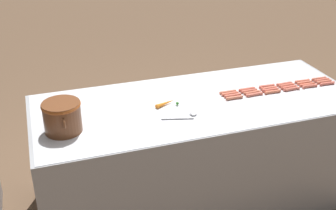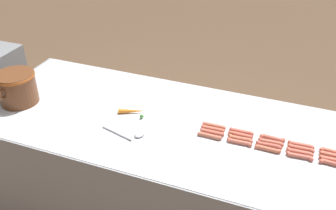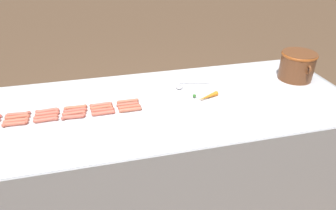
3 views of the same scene
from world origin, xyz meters
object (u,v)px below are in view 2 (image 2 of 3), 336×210
(hot_dog_7, at_px, (333,160))
(hot_dog_8, at_px, (300,152))
(hot_dog_4, at_px, (239,142))
(hot_dog_2, at_px, (300,156))
(hot_dog_13, at_px, (333,155))
(serving_spoon, at_px, (132,134))
(hot_dog_17, at_px, (213,129))
(hot_dog_5, at_px, (210,136))
(hot_dog_16, at_px, (240,135))
(hot_dog_23, at_px, (214,126))
(hot_dog_21, at_px, (272,138))
(hot_dog_3, at_px, (268,149))
(hot_dog_9, at_px, (269,145))
(hot_dog_11, at_px, (212,132))
(hot_dog_22, at_px, (241,132))
(hot_dog_14, at_px, (301,148))
(hot_dog_19, at_px, (333,152))
(hot_dog_15, at_px, (271,142))
(hot_dog_20, at_px, (301,145))
(hot_dog_10, at_px, (240,139))
(bean_pot, at_px, (17,86))
(carrot, at_px, (133,111))
(hot_dog_1, at_px, (333,164))

(hot_dog_7, xyz_separation_m, hot_dog_8, (0.00, 0.17, 0.00))
(hot_dog_4, bearing_deg, hot_dog_2, -90.50)
(hot_dog_13, xyz_separation_m, serving_spoon, (-0.21, 1.07, -0.00))
(hot_dog_17, bearing_deg, hot_dog_2, -98.22)
(hot_dog_4, relative_size, hot_dog_5, 1.00)
(hot_dog_16, xyz_separation_m, hot_dog_23, (0.03, 0.16, 0.00))
(hot_dog_4, height_order, hot_dog_5, same)
(hot_dog_17, height_order, hot_dog_21, same)
(hot_dog_3, xyz_separation_m, hot_dog_9, (0.04, -0.00, 0.00))
(hot_dog_11, xyz_separation_m, hot_dog_22, (0.07, -0.15, 0.00))
(hot_dog_14, relative_size, hot_dog_19, 1.00)
(hot_dog_4, relative_size, hot_dog_15, 1.00)
(hot_dog_3, bearing_deg, hot_dog_4, 88.83)
(hot_dog_3, xyz_separation_m, hot_dog_8, (0.03, -0.16, 0.00))
(hot_dog_17, xyz_separation_m, hot_dog_20, (0.03, -0.49, 0.00))
(hot_dog_7, distance_m, hot_dog_20, 0.18)
(hot_dog_3, xyz_separation_m, hot_dog_19, (0.10, -0.33, 0.00))
(hot_dog_14, bearing_deg, hot_dog_10, 95.91)
(bean_pot, bearing_deg, hot_dog_9, -86.09)
(hot_dog_19, xyz_separation_m, serving_spoon, (-0.24, 1.07, -0.00))
(hot_dog_13, height_order, hot_dog_19, same)
(hot_dog_5, xyz_separation_m, hot_dog_21, (0.11, -0.33, 0.00))
(hot_dog_5, relative_size, carrot, 0.81)
(bean_pot, bearing_deg, hot_dog_17, -83.47)
(hot_dog_8, relative_size, hot_dog_23, 1.00)
(hot_dog_10, distance_m, hot_dog_21, 0.18)
(hot_dog_2, height_order, hot_dog_10, same)
(serving_spoon, bearing_deg, hot_dog_1, -82.69)
(hot_dog_8, distance_m, hot_dog_17, 0.49)
(hot_dog_2, xyz_separation_m, hot_dog_23, (0.10, 0.49, 0.00))
(hot_dog_10, distance_m, serving_spoon, 0.61)
(hot_dog_7, xyz_separation_m, hot_dog_9, (0.00, 0.33, 0.00))
(hot_dog_13, height_order, hot_dog_15, same)
(hot_dog_3, relative_size, hot_dog_23, 1.00)
(hot_dog_7, bearing_deg, hot_dog_10, 89.45)
(hot_dog_1, distance_m, hot_dog_17, 0.66)
(hot_dog_19, bearing_deg, hot_dog_21, 89.36)
(bean_pot, height_order, carrot, bean_pot)
(hot_dog_11, relative_size, hot_dog_17, 1.00)
(carrot, bearing_deg, hot_dog_22, -86.67)
(hot_dog_21, bearing_deg, hot_dog_11, 101.88)
(hot_dog_3, relative_size, hot_dog_7, 1.00)
(hot_dog_13, relative_size, hot_dog_19, 1.00)
(hot_dog_13, distance_m, hot_dog_22, 0.50)
(hot_dog_2, bearing_deg, hot_dog_15, 67.10)
(hot_dog_13, bearing_deg, hot_dog_21, 83.74)
(hot_dog_5, height_order, hot_dog_21, same)
(hot_dog_21, distance_m, hot_dog_23, 0.34)
(hot_dog_4, height_order, hot_dog_7, same)
(hot_dog_8, height_order, hot_dog_15, same)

